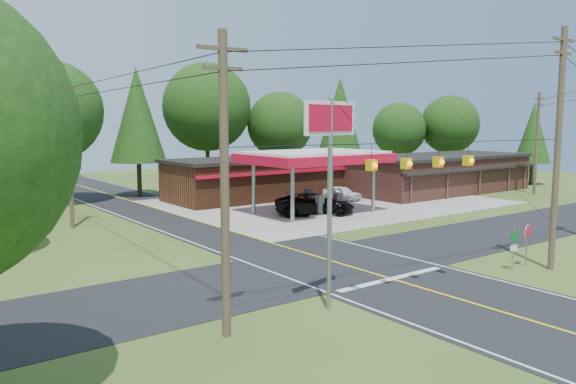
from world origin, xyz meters
TOP-DOWN VIEW (x-y plane):
  - ground at (0.00, 0.00)m, footprint 120.00×120.00m
  - main_highway at (0.00, 0.00)m, footprint 8.00×120.00m
  - cross_road at (0.00, 0.00)m, footprint 70.00×7.00m
  - lane_center_yellow at (0.00, 0.00)m, footprint 0.15×110.00m
  - gas_canopy at (9.00, 13.00)m, footprint 10.60×7.40m
  - convenience_store at (10.00, 22.98)m, footprint 16.40×7.55m
  - strip_building at (28.00, 15.98)m, footprint 20.40×8.75m
  - utility_pole_near_right at (7.50, -7.00)m, footprint 1.80×0.30m
  - utility_pole_near_left at (-9.50, -5.00)m, footprint 1.80×0.30m
  - utility_pole_far_left at (-8.00, 18.00)m, footprint 1.80×0.30m
  - utility_pole_far_right at (34.00, 9.00)m, footprint 1.80×0.30m
  - utility_pole_north at (-6.50, 35.00)m, footprint 0.30×0.30m
  - overhead_beacons at (-1.00, -6.00)m, footprint 17.04×2.04m
  - treeline_backdrop at (0.82, 24.01)m, footprint 70.27×51.59m
  - suv_car at (8.50, 12.29)m, footprint 8.19×8.19m
  - sedan_car at (15.80, 17.22)m, footprint 4.46×4.46m
  - big_stop_sign at (-5.00, -5.01)m, footprint 2.91×0.70m
  - octagonal_stop_sign at (7.00, -6.01)m, footprint 0.74×0.20m
  - route_sign_post at (5.80, -6.02)m, footprint 0.43×0.13m

SIDE VIEW (x-z plane):
  - ground at x=0.00m, z-range 0.00..0.00m
  - main_highway at x=0.00m, z-range 0.00..0.02m
  - cross_road at x=0.00m, z-range 0.00..0.03m
  - lane_center_yellow at x=0.00m, z-range 0.02..0.03m
  - sedan_car at x=15.80m, z-range 0.00..1.28m
  - suv_car at x=8.50m, z-range 0.00..1.69m
  - route_sign_post at x=5.80m, z-range 0.20..2.34m
  - octagonal_stop_sign at x=7.00m, z-range 0.51..2.63m
  - strip_building at x=28.00m, z-range 0.01..3.81m
  - convenience_store at x=10.00m, z-range 0.02..3.82m
  - gas_canopy at x=9.00m, z-range 1.83..6.70m
  - utility_pole_north at x=-6.50m, z-range 0.00..9.50m
  - utility_pole_near_left at x=-9.50m, z-range 0.20..10.20m
  - utility_pole_far_left at x=-8.00m, z-range 0.20..10.20m
  - utility_pole_far_right at x=34.00m, z-range 0.20..10.20m
  - utility_pole_near_right at x=7.50m, z-range 0.21..11.71m
  - big_stop_sign at x=-5.00m, z-range 2.07..10.05m
  - overhead_beacons at x=-1.00m, z-range 5.70..6.73m
  - treeline_backdrop at x=0.82m, z-range 0.84..14.14m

